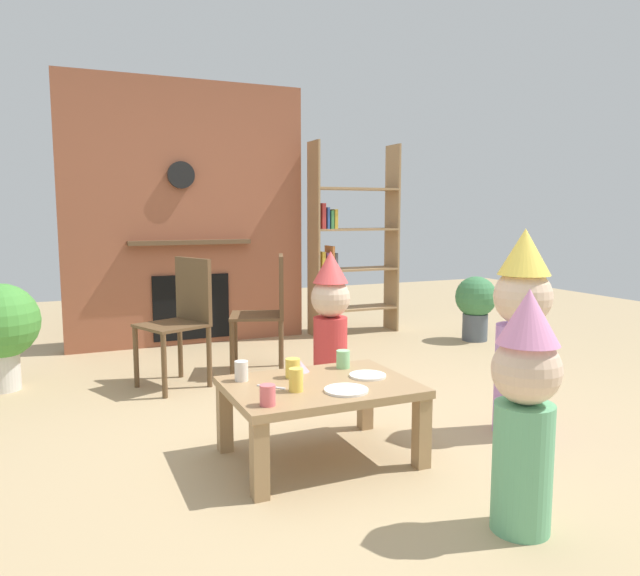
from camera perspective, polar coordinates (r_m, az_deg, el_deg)
ground_plane at (r=3.50m, az=0.39°, el=-13.19°), size 12.00×12.00×0.00m
brick_fireplace_feature at (r=5.71m, az=-12.50°, el=6.74°), size 2.20×0.28×2.40m
bookshelf at (r=6.03m, az=2.60°, el=3.96°), size 0.90×0.28×1.90m
coffee_table at (r=3.00m, az=-0.01°, el=-10.15°), size 0.90×0.66×0.39m
paper_cup_near_left at (r=2.66m, az=-4.99°, el=-10.08°), size 0.07×0.07×0.09m
paper_cup_near_right at (r=2.85m, az=-2.29°, el=-8.69°), size 0.07×0.07×0.11m
paper_cup_center at (r=3.04m, az=-7.46°, el=-7.80°), size 0.07×0.07×0.10m
paper_cup_far_left at (r=3.07m, az=-2.60°, el=-7.60°), size 0.07×0.07×0.10m
paper_cup_far_right at (r=3.26m, az=2.21°, el=-6.76°), size 0.07×0.07×0.10m
paper_plate_front at (r=2.86m, az=2.50°, el=-9.64°), size 0.21×0.21×0.01m
paper_plate_rear at (r=3.11m, az=4.54°, el=-8.26°), size 0.19×0.19×0.01m
birthday_cake_slice at (r=3.19m, az=-1.90°, el=-7.39°), size 0.10×0.10×0.06m
table_fork at (r=2.92m, az=-4.65°, el=-9.33°), size 0.11×0.12×0.01m
child_with_cone_hat at (r=2.43m, az=18.85°, el=-10.48°), size 0.26×0.26×0.94m
child_in_pink at (r=3.47m, az=18.57°, el=-3.48°), size 0.31×0.31×1.13m
child_by_the_chairs at (r=4.07m, az=0.99°, el=-2.87°), size 0.27×0.27×0.96m
dining_chair_left at (r=4.34m, az=-12.88°, el=-2.39°), size 0.52×0.52×0.90m
dining_chair_middle at (r=4.58m, az=-4.85°, el=-1.73°), size 0.51×0.51×0.90m
potted_plant_tall at (r=5.92m, az=14.54°, el=-1.36°), size 0.39×0.39×0.62m
potted_plant_short at (r=4.65m, az=-28.05°, el=-3.16°), size 0.52×0.52×0.74m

